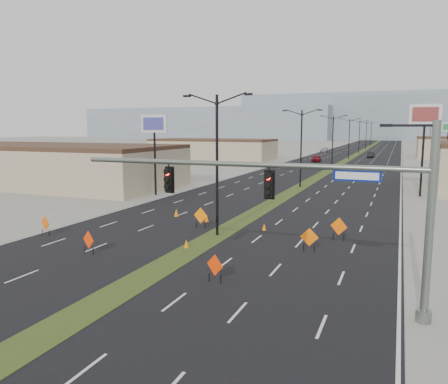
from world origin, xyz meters
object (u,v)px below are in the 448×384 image
at_px(streetlight_5, 366,134).
at_px(pole_sign_west, 154,130).
at_px(car_left, 316,158).
at_px(construction_sign_1, 89,241).
at_px(pole_sign_east_near, 425,121).
at_px(pole_sign_east_far, 448,130).
at_px(streetlight_2, 333,140).
at_px(car_mid, 371,155).
at_px(cone_3, 176,213).
at_px(construction_sign_5, 339,227).
at_px(construction_sign_2, 201,216).
at_px(streetlight_3, 349,137).
at_px(streetlight_6, 371,134).
at_px(construction_sign_0, 45,224).
at_px(cone_0, 207,219).
at_px(cone_2, 264,227).
at_px(construction_sign_3, 309,238).
at_px(streetlight_4, 359,136).
at_px(signal_mast, 311,197).
at_px(streetlight_1, 301,146).
at_px(streetlight_0, 217,161).
at_px(car_far, 324,150).
at_px(construction_sign_4, 215,266).
at_px(cone_1, 186,244).

relative_size(streetlight_5, pole_sign_west, 1.09).
height_order(car_left, construction_sign_1, car_left).
bearing_deg(pole_sign_east_near, pole_sign_east_far, 75.92).
xyz_separation_m(streetlight_2, car_mid, (4.79, 36.71, -4.65)).
bearing_deg(cone_3, construction_sign_5, -12.76).
height_order(construction_sign_2, construction_sign_5, construction_sign_2).
bearing_deg(pole_sign_east_near, pole_sign_west, -166.72).
height_order(streetlight_5, construction_sign_5, streetlight_5).
height_order(streetlight_3, streetlight_6, same).
relative_size(construction_sign_0, cone_0, 2.51).
xyz_separation_m(construction_sign_5, pole_sign_east_near, (5.96, 23.73, 7.51)).
xyz_separation_m(cone_2, pole_sign_west, (-16.87, 12.38, 7.22)).
bearing_deg(pole_sign_west, construction_sign_3, -50.55).
bearing_deg(streetlight_4, signal_mast, -85.99).
bearing_deg(car_mid, construction_sign_3, -87.72).
height_order(streetlight_1, cone_0, streetlight_1).
height_order(construction_sign_0, cone_0, construction_sign_0).
bearing_deg(streetlight_4, streetlight_0, -90.00).
xyz_separation_m(car_far, construction_sign_2, (8.67, -112.00, 0.22)).
height_order(streetlight_1, streetlight_5, same).
xyz_separation_m(cone_2, cone_3, (-8.68, 2.14, 0.07)).
bearing_deg(construction_sign_5, pole_sign_east_far, 100.53).
distance_m(construction_sign_1, cone_3, 12.28).
bearing_deg(construction_sign_4, streetlight_3, 113.57).
relative_size(streetlight_1, streetlight_3, 1.00).
xyz_separation_m(streetlight_0, construction_sign_4, (3.68, -9.00, -4.57)).
bearing_deg(signal_mast, cone_3, 134.22).
bearing_deg(construction_sign_5, streetlight_6, 112.99).
height_order(construction_sign_3, construction_sign_4, construction_sign_3).
bearing_deg(construction_sign_2, streetlight_1, 96.14).
relative_size(signal_mast, construction_sign_0, 11.15).
bearing_deg(streetlight_0, car_far, 95.37).
relative_size(streetlight_3, construction_sign_0, 6.85).
relative_size(streetlight_0, pole_sign_west, 1.09).
xyz_separation_m(car_mid, car_far, (-15.46, 20.76, -0.01)).
height_order(streetlight_6, car_left, streetlight_6).
bearing_deg(construction_sign_0, cone_2, 46.16).
relative_size(streetlight_6, pole_sign_west, 1.09).
bearing_deg(streetlight_4, streetlight_1, -90.00).
distance_m(construction_sign_3, cone_1, 7.83).
height_order(car_mid, cone_0, car_mid).
xyz_separation_m(streetlight_0, construction_sign_1, (-5.48, -7.33, -4.56)).
height_order(car_left, construction_sign_4, car_left).
height_order(streetlight_0, construction_sign_2, streetlight_0).
xyz_separation_m(streetlight_6, car_far, (-10.67, -54.53, -4.66)).
distance_m(signal_mast, pole_sign_east_near, 36.07).
height_order(car_left, cone_3, car_left).
relative_size(streetlight_1, car_mid, 2.15).
xyz_separation_m(car_left, construction_sign_3, (12.87, -74.41, 0.13)).
bearing_deg(pole_sign_east_far, car_mid, 152.37).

